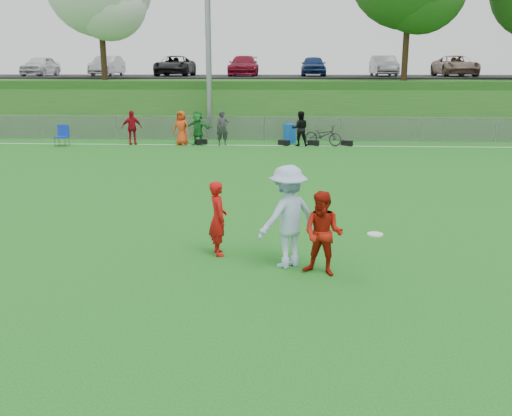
# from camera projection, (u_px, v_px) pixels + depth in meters

# --- Properties ---
(ground) EXTENTS (120.00, 120.00, 0.00)m
(ground) POSITION_uv_depth(u_px,v_px,m) (221.00, 274.00, 10.88)
(ground) COLOR #15641B
(ground) RESTS_ON ground
(sideline_far) EXTENTS (60.00, 0.10, 0.01)m
(sideline_far) POSITION_uv_depth(u_px,v_px,m) (263.00, 145.00, 28.31)
(sideline_far) COLOR white
(sideline_far) RESTS_ON ground
(fence) EXTENTS (58.00, 0.06, 1.30)m
(fence) POSITION_uv_depth(u_px,v_px,m) (264.00, 128.00, 30.09)
(fence) COLOR gray
(fence) RESTS_ON ground
(light_pole) EXTENTS (1.20, 0.40, 12.15)m
(light_pole) POSITION_uv_depth(u_px,v_px,m) (208.00, 9.00, 29.55)
(light_pole) COLOR gray
(light_pole) RESTS_ON ground
(berm) EXTENTS (120.00, 18.00, 3.00)m
(berm) POSITION_uv_depth(u_px,v_px,m) (271.00, 99.00, 40.54)
(berm) COLOR #1D5117
(berm) RESTS_ON ground
(parking_lot) EXTENTS (120.00, 12.00, 0.10)m
(parking_lot) POSITION_uv_depth(u_px,v_px,m) (272.00, 77.00, 42.09)
(parking_lot) COLOR black
(parking_lot) RESTS_ON berm
(car_row) EXTENTS (32.04, 5.18, 1.44)m
(car_row) POSITION_uv_depth(u_px,v_px,m) (255.00, 66.00, 41.00)
(car_row) COLOR silver
(car_row) RESTS_ON parking_lot
(spectator_row) EXTENTS (9.36, 0.82, 1.69)m
(spectator_row) POSITION_uv_depth(u_px,v_px,m) (208.00, 128.00, 28.25)
(spectator_row) COLOR #A80B1A
(spectator_row) RESTS_ON ground
(gear_bags) EXTENTS (7.86, 0.55, 0.26)m
(gear_bags) POSITION_uv_depth(u_px,v_px,m) (286.00, 143.00, 28.32)
(gear_bags) COLOR black
(gear_bags) RESTS_ON ground
(player_red_left) EXTENTS (0.54, 0.67, 1.57)m
(player_red_left) POSITION_uv_depth(u_px,v_px,m) (218.00, 218.00, 11.86)
(player_red_left) COLOR red
(player_red_left) RESTS_ON ground
(player_red_center) EXTENTS (0.95, 0.85, 1.62)m
(player_red_center) POSITION_uv_depth(u_px,v_px,m) (323.00, 234.00, 10.70)
(player_red_center) COLOR #A4160B
(player_red_center) RESTS_ON ground
(player_blue) EXTENTS (1.50, 1.40, 2.03)m
(player_blue) POSITION_uv_depth(u_px,v_px,m) (288.00, 217.00, 11.10)
(player_blue) COLOR #AAC3ED
(player_blue) RESTS_ON ground
(frisbee) EXTENTS (0.28, 0.28, 0.03)m
(frisbee) POSITION_uv_depth(u_px,v_px,m) (375.00, 234.00, 10.04)
(frisbee) COLOR white
(frisbee) RESTS_ON ground
(recycling_bin) EXTENTS (0.82, 0.82, 0.98)m
(recycling_bin) POSITION_uv_depth(u_px,v_px,m) (290.00, 133.00, 29.09)
(recycling_bin) COLOR blue
(recycling_bin) RESTS_ON ground
(camp_chair) EXTENTS (0.58, 0.59, 1.03)m
(camp_chair) POSITION_uv_depth(u_px,v_px,m) (62.00, 140.00, 28.02)
(camp_chair) COLOR #112DB9
(camp_chair) RESTS_ON ground
(bicycle) EXTENTS (2.06, 1.48, 1.03)m
(bicycle) POSITION_uv_depth(u_px,v_px,m) (323.00, 135.00, 28.26)
(bicycle) COLOR #29292B
(bicycle) RESTS_ON ground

